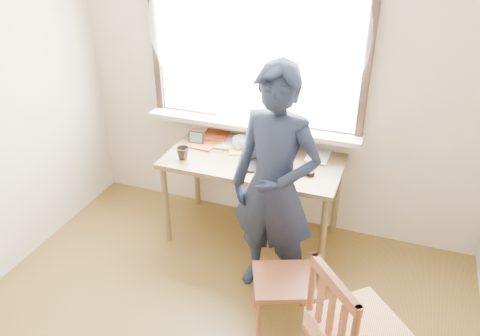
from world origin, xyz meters
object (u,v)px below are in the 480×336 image
(side_chair, at_px, (355,336))
(person, at_px, (275,187))
(mug_white, at_px, (240,143))
(work_chair, at_px, (283,286))
(laptop, at_px, (267,158))
(desk, at_px, (253,168))
(mug_dark, at_px, (183,153))

(side_chair, bearing_deg, person, 132.12)
(mug_white, xyz_separation_m, work_chair, (0.68, -1.02, -0.47))
(laptop, bearing_deg, side_chair, -54.48)
(desk, distance_m, mug_white, 0.26)
(mug_dark, distance_m, person, 0.93)
(person, bearing_deg, mug_dark, 168.31)
(mug_white, bearing_deg, work_chair, -56.35)
(work_chair, bearing_deg, side_chair, -39.26)
(laptop, distance_m, mug_dark, 0.68)
(desk, xyz_separation_m, side_chair, (1.02, -1.29, -0.17))
(laptop, relative_size, mug_dark, 3.50)
(mug_dark, relative_size, side_chair, 0.11)
(mug_white, relative_size, side_chair, 0.13)
(mug_dark, height_order, work_chair, mug_dark)
(person, bearing_deg, laptop, 122.68)
(laptop, relative_size, person, 0.22)
(side_chair, bearing_deg, mug_white, 129.59)
(desk, bearing_deg, work_chair, -59.59)
(mug_white, xyz_separation_m, person, (0.50, -0.67, 0.06))
(side_chair, bearing_deg, desk, 128.37)
(mug_white, xyz_separation_m, side_chair, (1.19, -1.44, -0.30))
(work_chair, relative_size, person, 0.29)
(laptop, height_order, work_chair, laptop)
(mug_white, bearing_deg, laptop, -31.69)
(mug_white, bearing_deg, mug_dark, -138.21)
(laptop, distance_m, person, 0.54)
(mug_white, bearing_deg, side_chair, -50.41)
(mug_white, distance_m, side_chair, 1.89)
(mug_dark, bearing_deg, work_chair, -33.38)
(mug_white, relative_size, person, 0.07)
(side_chair, distance_m, person, 1.09)
(work_chair, distance_m, person, 0.66)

